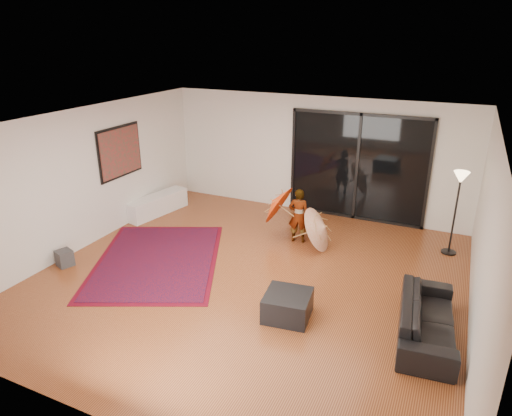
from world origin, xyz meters
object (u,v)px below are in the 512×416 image
Objects in this scene: media_console at (157,204)px; sofa at (427,319)px; ottoman at (288,305)px; child at (299,215)px.

media_console is 6.59m from sofa.
media_console is 5.01m from ottoman.
sofa reaches higher than ottoman.
sofa is at bearing -8.70° from media_console.
media_console is 0.86× the size of sofa.
child is (-0.76, 2.56, 0.37)m from ottoman.
child is (-2.69, 2.18, 0.29)m from sofa.
sofa is 1.97m from ottoman.
child is at bearing 45.41° from sofa.
ottoman is at bearing -20.40° from media_console.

